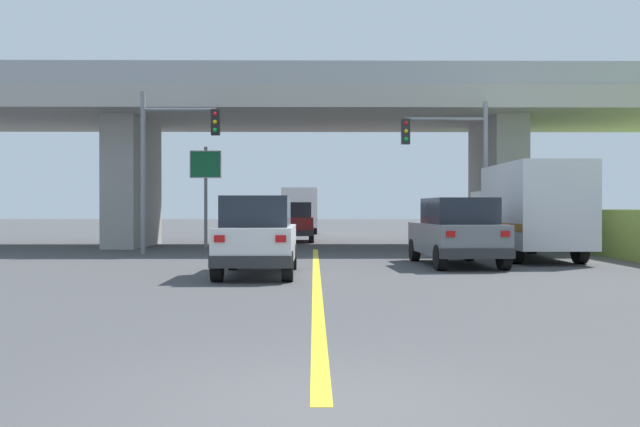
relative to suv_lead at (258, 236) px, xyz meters
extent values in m
plane|color=#424244|center=(1.50, 13.92, -1.01)|extent=(160.00, 160.00, 0.00)
cube|color=#A8A59E|center=(1.50, 13.92, 5.11)|extent=(35.65, 8.98, 0.92)
cube|color=#9A9891|center=(-6.74, 13.92, 1.82)|extent=(1.41, 5.39, 5.66)
cube|color=#9A9891|center=(9.75, 13.92, 1.82)|extent=(1.41, 5.39, 5.66)
cube|color=#9EA0A5|center=(1.50, 9.58, 6.02)|extent=(35.65, 0.20, 0.90)
cube|color=#9EA0A5|center=(1.50, 18.26, 6.02)|extent=(35.65, 0.20, 0.90)
cube|color=yellow|center=(1.50, -0.30, -1.01)|extent=(0.20, 23.27, 0.01)
cube|color=silver|center=(0.00, 0.11, -0.20)|extent=(1.85, 4.36, 0.90)
cube|color=#1E232D|center=(0.00, -0.22, 0.63)|extent=(1.62, 2.40, 0.76)
cube|color=#2D2D30|center=(0.00, -2.02, -0.51)|extent=(1.88, 0.20, 0.28)
cube|color=red|center=(-0.69, -2.09, 0.02)|extent=(0.24, 0.06, 0.16)
cube|color=red|center=(0.69, -2.09, 0.02)|extent=(0.24, 0.06, 0.16)
cylinder|color=black|center=(-0.82, 1.74, -0.65)|extent=(0.26, 0.72, 0.72)
cylinder|color=black|center=(0.82, 1.74, -0.65)|extent=(0.26, 0.72, 0.72)
cylinder|color=black|center=(-0.82, -1.52, -0.65)|extent=(0.26, 0.72, 0.72)
cylinder|color=black|center=(0.82, -1.52, -0.65)|extent=(0.26, 0.72, 0.72)
cube|color=slate|center=(5.71, 3.16, -0.20)|extent=(2.25, 4.75, 0.90)
cube|color=#1E232D|center=(5.73, 2.81, 0.63)|extent=(1.89, 2.65, 0.76)
cube|color=#2D2D30|center=(5.83, 0.89, -0.51)|extent=(2.04, 0.31, 0.28)
cube|color=red|center=(5.09, 0.78, 0.02)|extent=(0.24, 0.07, 0.16)
cube|color=red|center=(6.58, 0.87, 0.02)|extent=(0.24, 0.07, 0.16)
cylinder|color=black|center=(4.71, 4.88, -0.65)|extent=(0.30, 0.73, 0.72)
cylinder|color=black|center=(6.50, 4.98, -0.65)|extent=(0.30, 0.73, 0.72)
cylinder|color=black|center=(4.91, 1.34, -0.65)|extent=(0.30, 0.73, 0.72)
cylinder|color=black|center=(6.70, 1.44, -0.65)|extent=(0.30, 0.73, 0.72)
cube|color=silver|center=(8.69, 8.62, 0.39)|extent=(2.20, 2.00, 1.90)
cube|color=silver|center=(8.69, 5.05, 0.80)|extent=(2.31, 5.14, 2.72)
cube|color=#B26619|center=(8.69, 5.05, 0.12)|extent=(2.33, 5.04, 0.24)
cylinder|color=black|center=(7.69, 8.62, -0.56)|extent=(0.30, 0.90, 0.90)
cylinder|color=black|center=(9.69, 8.62, -0.56)|extent=(0.30, 0.90, 0.90)
cylinder|color=black|center=(7.69, 3.76, -0.56)|extent=(0.30, 0.90, 0.90)
cylinder|color=black|center=(9.69, 3.76, -0.56)|extent=(0.30, 0.90, 0.90)
cube|color=maroon|center=(0.51, 18.38, -0.20)|extent=(1.81, 4.22, 0.90)
cube|color=#1E232D|center=(0.51, 18.06, 0.63)|extent=(1.60, 2.32, 0.76)
cube|color=#2D2D30|center=(0.51, 16.32, -0.51)|extent=(1.85, 0.20, 0.28)
cube|color=red|center=(-0.17, 16.25, 0.02)|extent=(0.24, 0.06, 0.16)
cube|color=red|center=(1.19, 16.25, 0.02)|extent=(0.24, 0.06, 0.16)
cylinder|color=black|center=(-0.30, 19.93, -0.65)|extent=(0.26, 0.72, 0.72)
cylinder|color=black|center=(1.32, 19.93, -0.65)|extent=(0.26, 0.72, 0.72)
cylinder|color=black|center=(-0.30, 16.82, -0.65)|extent=(0.26, 0.72, 0.72)
cylinder|color=black|center=(1.32, 16.82, -0.65)|extent=(0.26, 0.72, 0.72)
cylinder|color=slate|center=(7.95, 8.69, 1.87)|extent=(0.18, 0.18, 5.77)
cylinder|color=slate|center=(6.43, 8.69, 4.10)|extent=(3.04, 0.12, 0.12)
cube|color=#232326|center=(4.92, 8.69, 3.62)|extent=(0.32, 0.26, 0.96)
sphere|color=red|center=(4.92, 8.54, 3.92)|extent=(0.16, 0.16, 0.16)
sphere|color=gold|center=(4.92, 8.54, 3.62)|extent=(0.16, 0.16, 0.16)
sphere|color=green|center=(4.92, 8.54, 3.32)|extent=(0.16, 0.16, 0.16)
cylinder|color=slate|center=(-4.94, 8.39, 2.03)|extent=(0.18, 0.18, 6.08)
cylinder|color=slate|center=(-3.59, 8.39, 4.40)|extent=(2.71, 0.12, 0.12)
cube|color=black|center=(-2.24, 8.39, 3.92)|extent=(0.32, 0.26, 0.96)
sphere|color=red|center=(-2.24, 8.24, 4.22)|extent=(0.16, 0.16, 0.16)
sphere|color=gold|center=(-2.24, 8.24, 3.92)|extent=(0.16, 0.16, 0.16)
sphere|color=green|center=(-2.24, 8.24, 3.62)|extent=(0.16, 0.16, 0.16)
cylinder|color=slate|center=(-3.20, 12.23, 1.16)|extent=(0.14, 0.14, 4.35)
cube|color=#146638|center=(-3.20, 12.17, 2.59)|extent=(1.27, 0.08, 1.10)
cube|color=white|center=(-3.20, 12.17, 2.59)|extent=(1.35, 0.04, 1.18)
cube|color=silver|center=(0.50, 33.31, 0.39)|extent=(2.20, 2.00, 1.90)
cube|color=silver|center=(0.50, 29.71, 0.74)|extent=(2.31, 5.18, 2.60)
cube|color=#B26619|center=(0.50, 29.71, 0.09)|extent=(2.33, 5.08, 0.24)
cylinder|color=black|center=(-0.50, 33.31, -0.56)|extent=(0.30, 0.90, 0.90)
cylinder|color=black|center=(1.50, 33.31, -0.56)|extent=(0.30, 0.90, 0.90)
cylinder|color=black|center=(-0.50, 28.42, -0.56)|extent=(0.30, 0.90, 0.90)
cylinder|color=black|center=(1.50, 28.42, -0.56)|extent=(0.30, 0.90, 0.90)
camera|label=1|loc=(1.44, -17.97, 0.70)|focal=39.57mm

